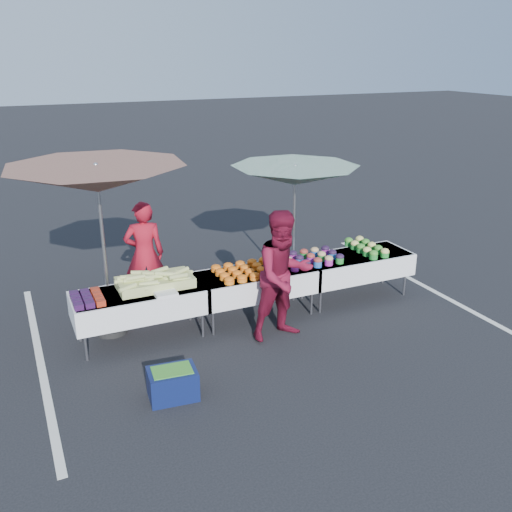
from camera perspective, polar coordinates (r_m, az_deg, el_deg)
name	(u,v)px	position (r m, az deg, el deg)	size (l,w,h in m)	color
ground	(256,316)	(8.96, 0.00, -6.02)	(80.00, 80.00, 0.00)	black
stripe_left	(40,359)	(8.32, -20.80, -9.62)	(0.10, 5.00, 0.00)	silver
stripe_right	(419,283)	(10.58, 16.00, -2.64)	(0.10, 5.00, 0.00)	silver
table_left	(140,302)	(8.20, -11.56, -4.51)	(1.86, 0.81, 0.75)	white
table_center	(256,282)	(8.72, 0.00, -2.58)	(1.86, 0.81, 0.75)	white
table_right	(355,264)	(9.56, 9.87, -0.83)	(1.86, 0.81, 0.75)	white
berry_punnets	(87,299)	(7.96, -16.53, -4.10)	(0.40, 0.54, 0.08)	black
corn_pile	(155,281)	(8.20, -10.05, -2.48)	(1.16, 0.57, 0.26)	#95AC58
plastic_bags	(166,294)	(7.92, -9.03, -3.73)	(0.30, 0.25, 0.05)	white
carrot_bowls	(247,270)	(8.58, -0.88, -1.42)	(0.95, 0.69, 0.11)	orange
potato_cups	(305,259)	(8.99, 4.93, -0.25)	(1.14, 0.58, 0.16)	blue
bean_baskets	(366,247)	(9.68, 10.97, 0.88)	(0.36, 0.86, 0.15)	#21872E
vendor	(145,254)	(9.22, -11.09, 0.18)	(0.63, 0.41, 1.73)	maroon
customer	(284,276)	(8.00, 2.80, -1.97)	(0.91, 0.71, 1.88)	maroon
umbrella_left	(97,180)	(8.00, -15.60, 7.34)	(3.08, 3.08, 2.51)	black
umbrella_right	(295,176)	(9.46, 3.93, 7.95)	(2.72, 2.72, 2.17)	black
storage_bin	(173,383)	(7.01, -8.34, -12.45)	(0.61, 0.47, 0.37)	#0E1846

